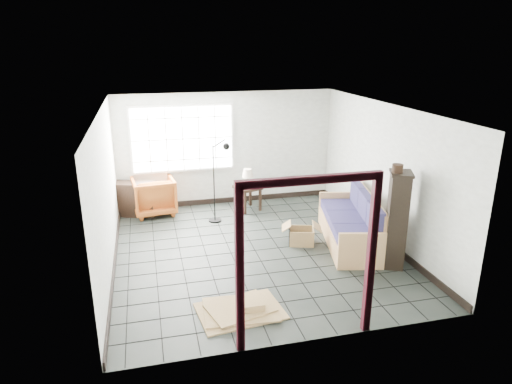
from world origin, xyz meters
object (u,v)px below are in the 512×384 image
object	(u,v)px
side_table	(248,190)
tall_shelf	(397,219)
futon_sofa	(353,226)
armchair	(154,194)

from	to	relation	value
side_table	tall_shelf	distance (m)	3.75
side_table	tall_shelf	size ratio (longest dim) A/B	0.39
futon_sofa	armchair	xyz separation A→B (m)	(-3.60, 2.52, 0.10)
armchair	side_table	xyz separation A→B (m)	(2.07, -0.27, 0.01)
futon_sofa	tall_shelf	size ratio (longest dim) A/B	1.40
futon_sofa	side_table	world-z (taller)	futon_sofa
futon_sofa	tall_shelf	world-z (taller)	tall_shelf
armchair	side_table	size ratio (longest dim) A/B	1.39
futon_sofa	armchair	distance (m)	4.39
side_table	tall_shelf	world-z (taller)	tall_shelf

